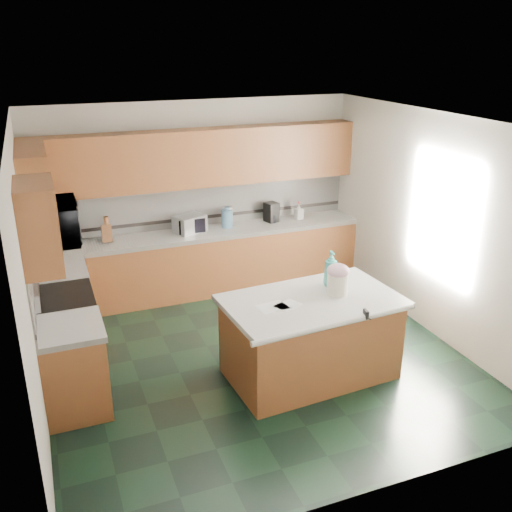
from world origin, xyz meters
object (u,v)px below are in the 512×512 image
island_base (310,340)px  toaster_oven (190,224)px  treat_jar (337,284)px  coffee_maker (271,212)px  knife_block (107,233)px  island_top (312,301)px  soap_bottle_island (331,269)px

island_base → toaster_oven: bearing=99.5°
treat_jar → toaster_oven: toaster_oven is taller
treat_jar → coffee_maker: size_ratio=0.80×
island_base → knife_block: knife_block is taller
island_top → soap_bottle_island: 0.47m
treat_jar → island_top: bearing=-177.2°
knife_block → soap_bottle_island: bearing=-47.4°
island_top → soap_bottle_island: soap_bottle_island is taller
island_base → treat_jar: (0.31, 0.02, 0.61)m
soap_bottle_island → toaster_oven: size_ratio=0.98×
soap_bottle_island → toaster_oven: bearing=118.9°
treat_jar → coffee_maker: coffee_maker is taller
island_base → soap_bottle_island: bearing=30.6°
treat_jar → soap_bottle_island: 0.24m
island_base → knife_block: (-1.76, 2.59, 0.61)m
island_base → toaster_oven: toaster_oven is taller
island_base → knife_block: size_ratio=7.37×
island_base → island_top: (-0.00, 0.00, 0.46)m
island_base → soap_bottle_island: size_ratio=4.29×
toaster_oven → coffee_maker: 1.26m
treat_jar → toaster_oven: 2.74m
toaster_oven → coffee_maker: coffee_maker is taller
treat_jar → soap_bottle_island: size_ratio=0.57×
toaster_oven → coffee_maker: (1.26, 0.03, 0.02)m
soap_bottle_island → toaster_oven: (-0.96, 2.36, -0.08)m
toaster_oven → soap_bottle_island: bearing=-91.7°
island_base → island_top: island_top is taller
island_base → island_top: 0.46m
island_top → treat_jar: size_ratio=7.96×
island_base → treat_jar: treat_jar is taller
island_base → knife_block: bearing=120.3°
soap_bottle_island → island_top: bearing=-138.7°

